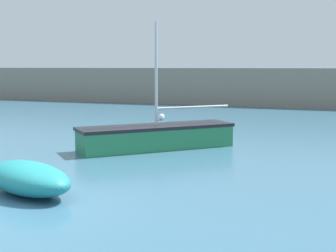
{
  "coord_description": "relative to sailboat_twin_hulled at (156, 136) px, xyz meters",
  "views": [
    {
      "loc": [
        6.95,
        -8.33,
        3.12
      ],
      "look_at": [
        -0.22,
        10.42,
        0.54
      ],
      "focal_mm": 50.0,
      "sensor_mm": 36.0,
      "label": 1
    }
  ],
  "objects": [
    {
      "name": "ground_plane",
      "position": [
        -0.28,
        -7.87,
        -0.57
      ],
      "size": [
        120.0,
        120.0,
        0.2
      ],
      "primitive_type": "cube",
      "color": "#38667F"
    },
    {
      "name": "harbor_breakwater",
      "position": [
        -0.28,
        21.32,
        1.01
      ],
      "size": [
        66.49,
        3.6,
        2.96
      ],
      "primitive_type": "cube",
      "color": "gray",
      "rests_on": "ground_plane"
    },
    {
      "name": "sailboat_twin_hulled",
      "position": [
        0.0,
        0.0,
        0.0
      ],
      "size": [
        5.29,
        5.36,
        4.75
      ],
      "rotation": [
        0.0,
        0.0,
        3.94
      ],
      "color": "#287A4C",
      "rests_on": "ground_plane"
    },
    {
      "name": "rowboat_blue_near",
      "position": [
        -0.55,
        -6.97,
        -0.07
      ],
      "size": [
        3.32,
        2.4,
        0.79
      ],
      "rotation": [
        0.0,
        0.0,
        5.91
      ],
      "color": "teal",
      "rests_on": "ground_plane"
    },
    {
      "name": "mooring_buoy_white",
      "position": [
        -3.33,
        8.87,
        -0.29
      ],
      "size": [
        0.36,
        0.36,
        0.36
      ],
      "primitive_type": "sphere",
      "color": "white",
      "rests_on": "ground_plane"
    }
  ]
}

